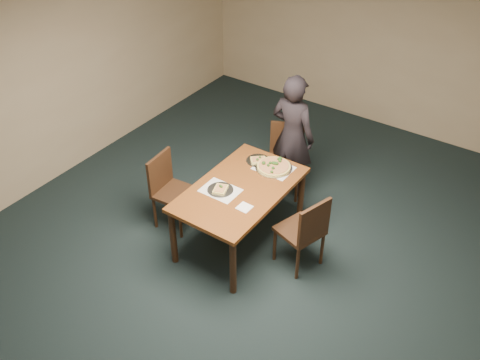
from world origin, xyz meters
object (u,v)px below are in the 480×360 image
Objects in this scene: diner at (292,136)px; slice_plate_far at (258,160)px; slice_plate_near at (220,189)px; pizza_pan at (274,166)px; chair_left at (169,187)px; chair_far at (285,155)px; chair_right at (305,230)px; dining_table at (240,194)px.

slice_plate_far is at bearing 84.98° from diner.
diner is 5.71× the size of slice_plate_near.
pizza_pan is at bearing 69.68° from slice_plate_near.
chair_left is 3.25× the size of slice_plate_near.
slice_plate_far is (-0.22, 0.02, -0.01)m from pizza_pan.
diner is at bearing 101.64° from pizza_pan.
chair_far is 0.65m from slice_plate_far.
chair_far reaches higher than slice_plate_far.
pizza_pan is (0.13, -0.64, -0.03)m from diner.
chair_far is at bearing -34.92° from chair_left.
slice_plate_near is at bearing -110.32° from pizza_pan.
diner is at bearing -4.69° from chair_far.
chair_right is at bearing -75.38° from chair_far.
chair_left is at bearing -144.29° from chair_far.
dining_table is 0.24m from slice_plate_near.
chair_far is 1.00× the size of chair_right.
slice_plate_near is at bearing -116.65° from chair_far.
chair_far is at bearing 107.87° from pizza_pan.
slice_plate_far is (-0.90, 0.49, 0.25)m from chair_right.
chair_left is 0.57× the size of diner.
pizza_pan is (0.20, -0.62, 0.26)m from chair_far.
diner reaches higher than pizza_pan.
chair_far reaches higher than dining_table.
slice_plate_far is (-0.02, -0.60, 0.25)m from chair_far.
pizza_pan is 0.72m from slice_plate_near.
chair_right is (0.79, 0.04, -0.14)m from dining_table.
chair_left is at bearing -64.43° from chair_right.
slice_plate_far is (-0.11, 0.53, 0.10)m from dining_table.
slice_plate_near is at bearing 87.68° from diner.
slice_plate_near is (-0.12, -1.32, -0.04)m from diner.
pizza_pan is 0.22m from slice_plate_far.
dining_table is 0.54m from pizza_pan.
pizza_pan reaches higher than dining_table.
chair_far is at bearing 88.21° from slice_plate_far.
slice_plate_near reaches higher than dining_table.
chair_far and chair_left have the same top height.
dining_table is 1.15m from chair_far.
dining_table is 1.17m from diner.
slice_plate_far is at bearing -50.81° from chair_left.
chair_right is at bearing -34.52° from pizza_pan.
pizza_pan is at bearing -4.03° from slice_plate_far.
chair_right reaches higher than pizza_pan.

